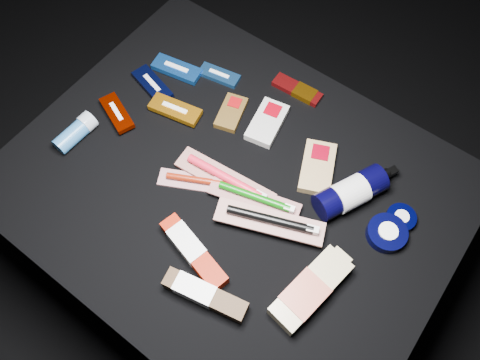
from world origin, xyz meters
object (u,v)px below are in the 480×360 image
Objects in this scene: lotion_bottle at (351,192)px; toothpaste_carton_red at (191,249)px; deodorant_stick at (76,132)px; bodywash_bottle at (309,291)px.

lotion_bottle is 1.09× the size of toothpaste_carton_red.
bodywash_bottle is at bearing 3.23° from deodorant_stick.
lotion_bottle reaches higher than toothpaste_carton_red.
lotion_bottle is 0.36m from toothpaste_carton_red.
toothpaste_carton_red is at bearing -154.35° from bodywash_bottle.
deodorant_stick is (-0.59, -0.24, -0.01)m from lotion_bottle.
lotion_bottle reaches higher than bodywash_bottle.
lotion_bottle is 1.88× the size of deodorant_stick.
bodywash_bottle is at bearing -54.39° from lotion_bottle.
lotion_bottle is 1.02× the size of bodywash_bottle.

